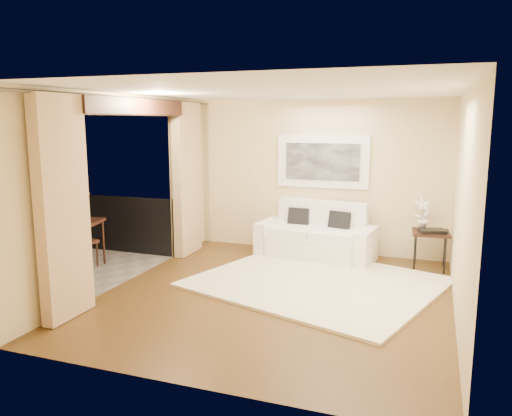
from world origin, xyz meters
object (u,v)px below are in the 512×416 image
at_px(sofa, 317,238).
at_px(ice_bucket, 73,213).
at_px(balcony_chair_near, 75,242).
at_px(side_table, 431,235).
at_px(balcony_chair_far, 77,237).
at_px(bistro_table, 79,226).
at_px(orchid, 423,213).

bearing_deg(sofa, ice_bucket, -146.33).
bearing_deg(balcony_chair_near, side_table, 41.63).
height_order(balcony_chair_far, ice_bucket, ice_bucket).
bearing_deg(sofa, balcony_chair_far, -143.01).
bearing_deg(bistro_table, balcony_chair_far, -76.41).
distance_m(side_table, balcony_chair_near, 5.52).
bearing_deg(balcony_chair_near, ice_bucket, 149.63).
xyz_separation_m(bistro_table, balcony_chair_near, (0.21, -0.36, -0.16)).
distance_m(bistro_table, ice_bucket, 0.25).
height_order(orchid, bistro_table, orchid).
distance_m(sofa, bistro_table, 3.94).
relative_size(side_table, bistro_table, 0.79).
relative_size(sofa, bistro_table, 2.68).
bearing_deg(ice_bucket, sofa, 26.30).
relative_size(side_table, balcony_chair_near, 0.68).
bearing_deg(balcony_chair_far, sofa, -134.98).
distance_m(balcony_chair_far, balcony_chair_near, 0.33).
bearing_deg(orchid, balcony_chair_far, -158.96).
distance_m(sofa, orchid, 1.79).
bearing_deg(ice_bucket, balcony_chair_far, -41.63).
bearing_deg(orchid, balcony_chair_near, -155.63).
height_order(sofa, balcony_chair_far, sofa).
xyz_separation_m(side_table, ice_bucket, (-5.47, -1.70, 0.31)).
height_order(balcony_chair_near, ice_bucket, ice_bucket).
xyz_separation_m(balcony_chair_far, ice_bucket, (-0.18, 0.16, 0.34)).
bearing_deg(balcony_chair_far, bistro_table, -61.01).
xyz_separation_m(sofa, balcony_chair_near, (-3.25, -2.22, 0.18)).
bearing_deg(orchid, sofa, -179.19).
xyz_separation_m(sofa, orchid, (1.71, 0.02, 0.53)).
height_order(orchid, ice_bucket, orchid).
xyz_separation_m(orchid, ice_bucket, (-5.33, -1.81, -0.01)).
bearing_deg(sofa, orchid, 8.18).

